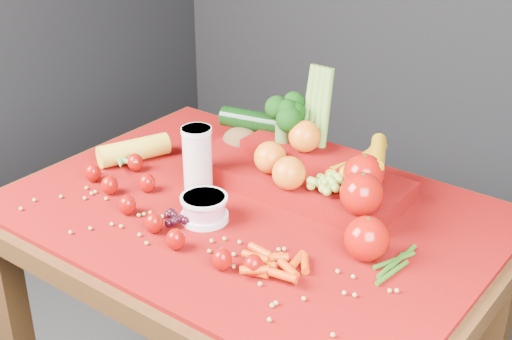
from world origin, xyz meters
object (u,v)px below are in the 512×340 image
Objects in this scene: milk_glass at (197,156)px; produce_mound at (310,167)px; table at (251,249)px; yogurt_bowl at (204,207)px.

produce_mound is (0.21, 0.14, -0.02)m from milk_glass.
produce_mound reaches higher than milk_glass.
milk_glass is 0.25× the size of produce_mound.
table is 1.82× the size of produce_mound.
produce_mound is (0.11, 0.25, 0.03)m from yogurt_bowl.
milk_glass is (-0.16, 0.00, 0.19)m from table.
yogurt_bowl reaches higher than table.
produce_mound reaches higher than yogurt_bowl.
table is 0.23m from produce_mound.
table is at bearing -111.11° from produce_mound.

